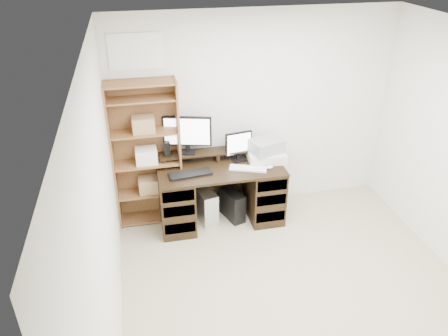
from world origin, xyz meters
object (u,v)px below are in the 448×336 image
object	(u,v)px
printer	(266,156)
tower_black	(232,205)
monitor_small	(239,145)
tower_silver	(205,205)
desk	(220,193)
bookshelf	(146,153)
monitor_wide	(187,133)

from	to	relation	value
printer	tower_black	size ratio (longest dim) A/B	1.08
monitor_small	tower_silver	distance (m)	0.87
desk	tower_silver	size ratio (longest dim) A/B	3.59
tower_black	bookshelf	bearing A→B (deg)	150.17
desk	bookshelf	bearing A→B (deg)	165.94
desk	printer	xyz separation A→B (m)	(0.59, 0.05, 0.42)
monitor_small	bookshelf	distance (m)	1.11
tower_silver	tower_black	size ratio (longest dim) A/B	1.02
monitor_small	tower_silver	size ratio (longest dim) A/B	0.88
monitor_wide	bookshelf	size ratio (longest dim) A/B	0.32
printer	tower_silver	xyz separation A→B (m)	(-0.77, -0.01, -0.60)
monitor_wide	tower_black	bearing A→B (deg)	-10.32
tower_silver	bookshelf	distance (m)	0.99
printer	bookshelf	distance (m)	1.45
desk	tower_black	distance (m)	0.25
tower_silver	tower_black	bearing A→B (deg)	-20.50
bookshelf	monitor_wide	bearing A→B (deg)	2.97
monitor_wide	printer	world-z (taller)	monitor_wide
monitor_small	tower_silver	bearing A→B (deg)	-178.11
tower_silver	monitor_wide	bearing A→B (deg)	117.63
desk	monitor_small	bearing A→B (deg)	27.65
monitor_small	printer	xyz separation A→B (m)	(0.33, -0.08, -0.15)
desk	monitor_small	xyz separation A→B (m)	(0.26, 0.13, 0.56)
monitor_wide	tower_black	world-z (taller)	monitor_wide
monitor_wide	bookshelf	distance (m)	0.54
printer	tower_black	xyz separation A→B (m)	(-0.43, -0.06, -0.62)
tower_silver	tower_black	world-z (taller)	tower_silver
monitor_wide	monitor_small	size ratio (longest dim) A/B	1.54
printer	tower_black	bearing A→B (deg)	-169.33
monitor_small	monitor_wide	bearing A→B (deg)	160.65
monitor_wide	tower_silver	distance (m)	0.95
desk	tower_silver	distance (m)	0.26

